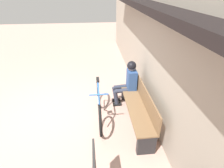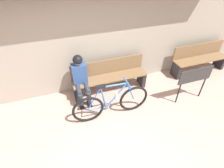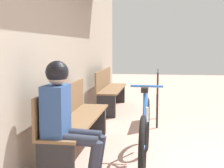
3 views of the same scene
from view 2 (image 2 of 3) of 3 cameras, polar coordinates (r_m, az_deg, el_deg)
The scene contains 7 objects.
ground_plane at distance 3.51m, azimuth 0.90°, elevation -23.94°, with size 24.00×24.00×0.00m, color tan.
storefront_wall at distance 4.18m, azimuth -10.31°, elevation 17.51°, with size 12.00×0.56×3.20m.
park_bench_near at distance 4.57m, azimuth -0.83°, elevation 2.29°, with size 1.94×0.42×0.86m.
bicycle at distance 3.89m, azimuth -0.09°, elevation -6.23°, with size 1.76×0.40×0.93m.
person_seated at distance 4.19m, azimuth -10.33°, elevation 2.54°, with size 0.34×0.61×1.22m.
park_bench_far at distance 5.98m, azimuth 26.61°, elevation 7.23°, with size 1.74×0.42×0.86m.
signboard at distance 4.54m, azimuth 25.48°, elevation 1.97°, with size 0.89×0.04×0.93m.
Camera 2 is at (-0.58, -1.53, 3.10)m, focal length 28.00 mm.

